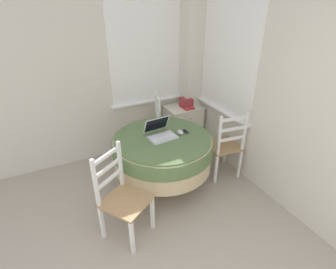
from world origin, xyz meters
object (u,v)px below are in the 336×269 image
(dining_chair_near_right_window, at_px, (224,146))
(dining_chair_camera_near, at_px, (122,198))
(book_on_cabinet, at_px, (187,107))
(cell_phone, at_px, (185,131))
(storage_box, at_px, (186,102))
(laptop, at_px, (160,133))
(round_dining_table, at_px, (163,150))
(dining_chair_near_back_window, at_px, (149,127))
(corner_cabinet, at_px, (183,125))
(computer_mouse, at_px, (180,132))

(dining_chair_near_right_window, xyz_separation_m, dining_chair_camera_near, (-1.55, -0.35, 0.00))
(book_on_cabinet, bearing_deg, cell_phone, -121.84)
(dining_chair_camera_near, height_order, storage_box, dining_chair_camera_near)
(laptop, xyz_separation_m, dining_chair_camera_near, (-0.69, -0.54, -0.32))
(round_dining_table, distance_m, dining_chair_near_back_window, 0.86)
(dining_chair_camera_near, xyz_separation_m, storage_box, (1.53, 1.36, 0.27))
(dining_chair_near_right_window, distance_m, corner_cabinet, 1.02)
(dining_chair_near_right_window, bearing_deg, round_dining_table, 170.24)
(cell_phone, xyz_separation_m, book_on_cabinet, (0.50, 0.80, -0.06))
(round_dining_table, xyz_separation_m, computer_mouse, (0.23, -0.02, 0.20))
(round_dining_table, relative_size, dining_chair_near_right_window, 1.25)
(laptop, distance_m, dining_chair_camera_near, 0.93)
(dining_chair_near_back_window, relative_size, corner_cabinet, 1.48)
(computer_mouse, bearing_deg, dining_chair_near_right_window, -11.48)
(laptop, bearing_deg, computer_mouse, -14.58)
(storage_box, bearing_deg, cell_phone, -121.03)
(cell_phone, bearing_deg, dining_chair_near_back_window, 99.96)
(corner_cabinet, bearing_deg, computer_mouse, -122.51)
(laptop, bearing_deg, dining_chair_near_back_window, 77.32)
(dining_chair_near_back_window, height_order, dining_chair_camera_near, same)
(book_on_cabinet, bearing_deg, dining_chair_near_back_window, 177.01)
(round_dining_table, distance_m, storage_box, 1.21)
(dining_chair_near_back_window, relative_size, dining_chair_near_right_window, 1.00)
(dining_chair_near_back_window, bearing_deg, dining_chair_camera_near, -123.02)
(cell_phone, distance_m, dining_chair_near_right_window, 0.61)
(round_dining_table, relative_size, storage_box, 6.38)
(laptop, height_order, book_on_cabinet, laptop)
(cell_phone, height_order, dining_chair_near_back_window, dining_chair_near_back_window)
(round_dining_table, relative_size, laptop, 3.47)
(laptop, bearing_deg, corner_cabinet, 45.66)
(laptop, xyz_separation_m, book_on_cabinet, (0.82, 0.76, -0.10))
(storage_box, bearing_deg, dining_chair_camera_near, -138.41)
(dining_chair_near_back_window, xyz_separation_m, dining_chair_camera_near, (-0.87, -1.34, 0.00))
(cell_phone, distance_m, book_on_cabinet, 0.95)
(corner_cabinet, xyz_separation_m, book_on_cabinet, (0.02, -0.06, 0.34))
(book_on_cabinet, bearing_deg, round_dining_table, -135.47)
(round_dining_table, distance_m, dining_chair_camera_near, 0.86)
(cell_phone, height_order, dining_chair_camera_near, dining_chair_camera_near)
(dining_chair_near_right_window, xyz_separation_m, storage_box, (-0.01, 1.01, 0.27))
(round_dining_table, distance_m, cell_phone, 0.37)
(corner_cabinet, distance_m, storage_box, 0.40)
(laptop, distance_m, corner_cabinet, 1.23)
(dining_chair_near_back_window, bearing_deg, laptop, -102.68)
(computer_mouse, xyz_separation_m, storage_box, (0.60, 0.88, -0.02))
(book_on_cabinet, bearing_deg, computer_mouse, -125.35)
(laptop, relative_size, dining_chair_near_back_window, 0.36)
(cell_phone, height_order, book_on_cabinet, cell_phone)
(dining_chair_near_back_window, xyz_separation_m, storage_box, (0.66, 0.02, 0.27))
(computer_mouse, relative_size, dining_chair_camera_near, 0.10)
(dining_chair_camera_near, distance_m, corner_cabinet, 2.03)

